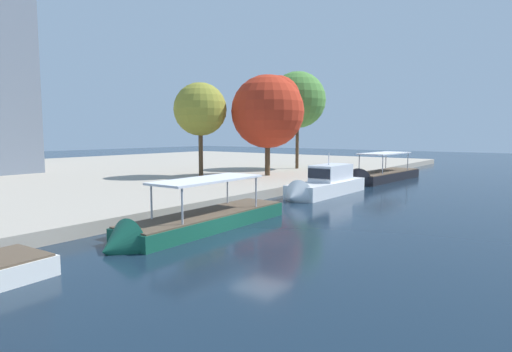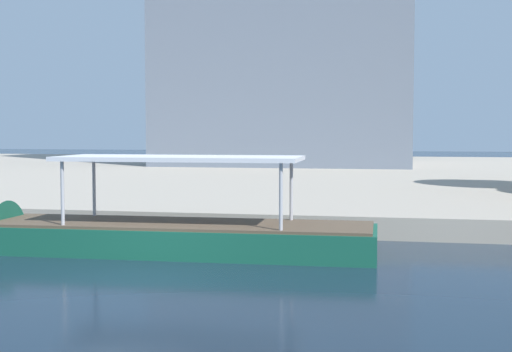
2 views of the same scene
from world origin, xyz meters
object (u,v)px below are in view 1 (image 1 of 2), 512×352
at_px(tree_2, 270,108).
at_px(motor_yacht_3, 324,187).
at_px(tour_boat_4, 380,178).
at_px(tree_1, 200,110).
at_px(tour_boat_2, 195,226).
at_px(tree_0, 298,100).

bearing_deg(tree_2, motor_yacht_3, -118.39).
height_order(tour_boat_4, tree_1, tree_1).
bearing_deg(tour_boat_2, tree_0, -159.56).
bearing_deg(motor_yacht_3, tree_1, -89.44).
bearing_deg(tree_1, tree_0, -11.75).
bearing_deg(tree_0, tour_boat_2, -158.00).
distance_m(tour_boat_2, tour_boat_4, 29.13).
bearing_deg(tour_boat_2, tree_2, -156.25).
bearing_deg(tree_2, tree_0, 14.21).
distance_m(tour_boat_2, motor_yacht_3, 15.94).
relative_size(tour_boat_2, tree_2, 1.16).
distance_m(tree_0, tree_1, 14.79).
bearing_deg(tree_1, motor_yacht_3, -90.11).
bearing_deg(tour_boat_4, tree_1, -43.90).
distance_m(tree_1, tree_2, 7.28).
distance_m(tour_boat_2, tree_1, 23.24).
xyz_separation_m(tree_0, tree_1, (-14.38, 2.99, -1.68)).
xyz_separation_m(motor_yacht_3, tree_0, (14.41, 11.48, 8.58)).
distance_m(tour_boat_4, tree_1, 20.74).
xyz_separation_m(tour_boat_4, tree_0, (1.21, 11.30, 8.94)).
relative_size(motor_yacht_3, tree_2, 0.99).
xyz_separation_m(tour_boat_4, tree_1, (-13.17, 14.29, 7.26)).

